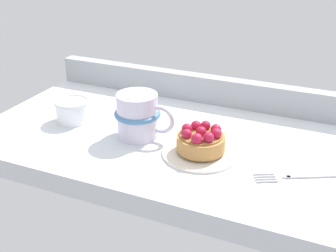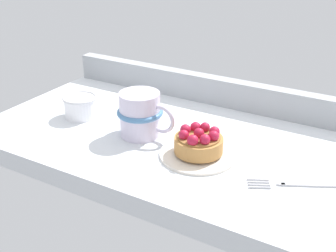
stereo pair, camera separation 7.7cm
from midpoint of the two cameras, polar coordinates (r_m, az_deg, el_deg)
The scene contains 7 objects.
ground_plane at distance 81.97cm, azimuth 5.76°, elevation -3.19°, with size 83.47×41.17×3.88cm, color silver.
window_rail_back at distance 96.03cm, azimuth 10.67°, elevation 4.29°, with size 81.80×3.01×6.14cm, color #9EA3A8.
dessert_plate at distance 75.87cm, azimuth 7.02°, elevation -3.76°, with size 13.80×13.80×0.94cm.
raspberry_tart at distance 74.69cm, azimuth 7.12°, elevation -2.16°, with size 8.65×8.65×4.57cm.
coffee_mug at distance 80.84cm, azimuth -0.95°, elevation 1.55°, with size 12.06×8.91×8.69cm.
dessert_fork at distance 71.72cm, azimuth 20.46°, elevation -7.43°, with size 16.03×9.16×0.60cm.
sugar_bowl at distance 90.62cm, azimuth -9.32°, elevation 2.64°, with size 7.29×7.29×4.62cm.
Camera 2 is at (31.87, -64.08, 37.82)cm, focal length 45.32 mm.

